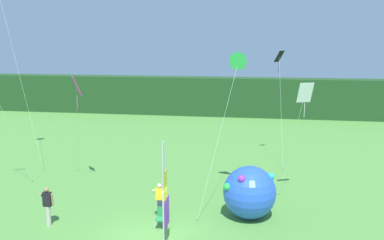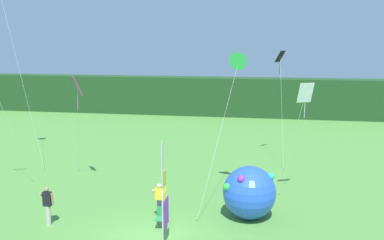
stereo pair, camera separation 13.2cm
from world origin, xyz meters
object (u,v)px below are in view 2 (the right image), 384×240
object	(u,v)px
kite_black_diamond_4	(280,62)
banner_flag	(164,197)
kite_white_diamond_1	(305,96)
person_near_banner	(159,200)
person_mid_field	(48,205)
kite_magenta_diamond_0	(77,89)
inflatable_balloon	(249,192)
folding_chair	(162,216)
kite_green_delta_2	(239,61)

from	to	relation	value
kite_black_diamond_4	banner_flag	bearing A→B (deg)	-109.50
kite_white_diamond_1	banner_flag	bearing A→B (deg)	-133.18
banner_flag	person_near_banner	size ratio (longest dim) A/B	2.58
banner_flag	person_mid_field	world-z (taller)	banner_flag
banner_flag	kite_magenta_diamond_0	distance (m)	9.42
inflatable_balloon	kite_white_diamond_1	xyz separation A→B (m)	(2.47, 2.54, 4.10)
person_near_banner	banner_flag	bearing A→B (deg)	-71.98
person_near_banner	kite_white_diamond_1	world-z (taller)	kite_white_diamond_1
person_mid_field	kite_magenta_diamond_0	bearing A→B (deg)	97.80
kite_white_diamond_1	kite_black_diamond_4	bearing A→B (deg)	97.32
kite_magenta_diamond_0	kite_white_diamond_1	world-z (taller)	kite_magenta_diamond_0
folding_chair	kite_white_diamond_1	bearing A→B (deg)	34.29
kite_white_diamond_1	inflatable_balloon	bearing A→B (deg)	-134.13
person_near_banner	kite_magenta_diamond_0	distance (m)	7.91
kite_white_diamond_1	kite_black_diamond_4	size ratio (longest dim) A/B	0.82
person_near_banner	folding_chair	xyz separation A→B (m)	(0.29, -0.82, -0.39)
banner_flag	kite_black_diamond_4	distance (m)	14.71
person_near_banner	kite_white_diamond_1	bearing A→B (deg)	27.70
kite_white_diamond_1	kite_black_diamond_4	world-z (taller)	kite_black_diamond_4
banner_flag	folding_chair	bearing A→B (deg)	107.34
folding_chair	kite_white_diamond_1	distance (m)	8.87
person_mid_field	kite_magenta_diamond_0	distance (m)	6.80
inflatable_balloon	kite_black_diamond_4	distance (m)	11.25
person_mid_field	kite_white_diamond_1	distance (m)	12.87
person_near_banner	kite_green_delta_2	xyz separation A→B (m)	(3.24, 3.43, 6.07)
banner_flag	inflatable_balloon	world-z (taller)	banner_flag
kite_green_delta_2	kite_black_diamond_4	xyz separation A→B (m)	(2.28, 7.19, -0.42)
person_near_banner	kite_green_delta_2	distance (m)	7.69
kite_black_diamond_4	person_near_banner	bearing A→B (deg)	-117.47
banner_flag	kite_magenta_diamond_0	size ratio (longest dim) A/B	0.72
person_mid_field	kite_black_diamond_4	distance (m)	16.73
folding_chair	inflatable_balloon	bearing A→B (deg)	24.17
person_near_banner	folding_chair	world-z (taller)	person_near_banner
person_near_banner	kite_white_diamond_1	xyz separation A→B (m)	(6.45, 3.39, 4.40)
kite_white_diamond_1	person_near_banner	bearing A→B (deg)	-152.30
folding_chair	kite_black_diamond_4	distance (m)	13.96
person_near_banner	person_mid_field	size ratio (longest dim) A/B	0.97
kite_magenta_diamond_0	kite_black_diamond_4	size ratio (longest dim) A/B	0.84
kite_magenta_diamond_0	kite_green_delta_2	distance (m)	8.74
folding_chair	kite_green_delta_2	bearing A→B (deg)	55.22
banner_flag	kite_black_diamond_4	xyz separation A→B (m)	(4.68, 13.21, 4.46)
person_mid_field	folding_chair	size ratio (longest dim) A/B	1.97
person_mid_field	kite_magenta_diamond_0	world-z (taller)	kite_magenta_diamond_0
banner_flag	person_mid_field	bearing A→B (deg)	167.74
inflatable_balloon	kite_magenta_diamond_0	xyz separation A→B (m)	(-9.34, 2.83, 4.21)
person_near_banner	folding_chair	distance (m)	0.95
kite_magenta_diamond_0	kite_green_delta_2	xyz separation A→B (m)	(8.60, -0.24, 1.56)
kite_white_diamond_1	kite_green_delta_2	bearing A→B (deg)	179.21
inflatable_balloon	folding_chair	distance (m)	4.11
kite_white_diamond_1	kite_black_diamond_4	distance (m)	7.40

